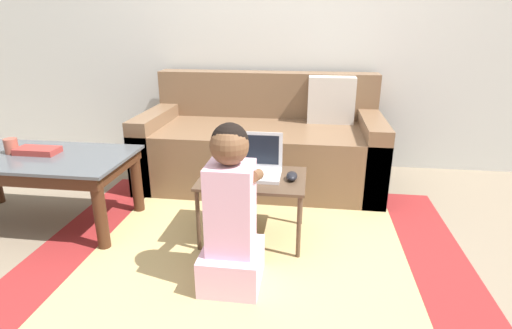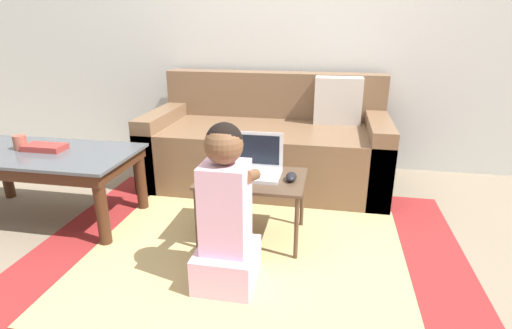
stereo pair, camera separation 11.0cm
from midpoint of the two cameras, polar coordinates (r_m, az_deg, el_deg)
ground_plane at (r=2.27m, az=-1.99°, el=-12.75°), size 16.00×16.00×0.00m
wall_back at (r=3.52m, az=2.55°, el=20.22°), size 9.00×0.06×2.50m
area_rug at (r=2.24m, az=-2.77°, el=-13.10°), size 2.39×1.99×0.01m
couch at (r=3.18m, az=0.03°, el=2.87°), size 1.81×0.92×0.83m
coffee_table at (r=2.81m, az=-29.96°, el=-0.16°), size 1.16×0.59×0.46m
laptop_desk at (r=2.28m, az=-1.85°, el=-2.81°), size 0.60×0.43×0.39m
laptop at (r=2.29m, az=-1.55°, el=-0.56°), size 0.30×0.22×0.23m
computer_mouse at (r=2.23m, az=3.73°, el=-1.67°), size 0.06×0.11×0.04m
person_seated at (r=1.88m, az=-5.26°, el=-7.44°), size 0.28×0.39×0.81m
cup_on_table at (r=2.89m, az=-32.53°, el=2.24°), size 0.08×0.08×0.09m
book_on_table at (r=2.81m, az=-29.75°, el=1.72°), size 0.25×0.13×0.04m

